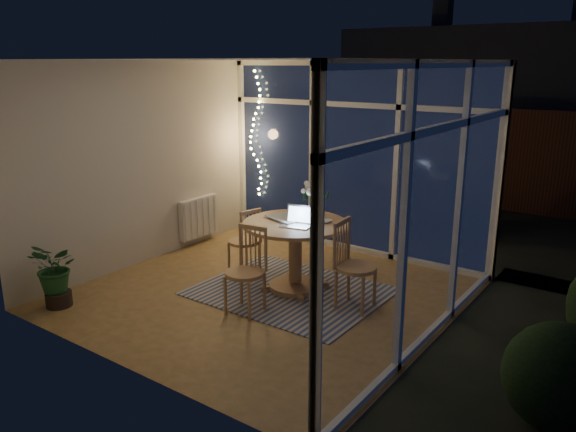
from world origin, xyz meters
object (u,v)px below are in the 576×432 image
object	(u,v)px
flower_vase	(315,210)
chair_front	(245,271)
dining_table	(295,256)
chair_left	(244,240)
potted_plant	(56,273)
laptop	(296,216)
chair_right	(356,265)

from	to	relation	value
flower_vase	chair_front	bearing A→B (deg)	-98.85
dining_table	chair_front	size ratio (longest dim) A/B	1.27
chair_left	potted_plant	world-z (taller)	chair_left
flower_vase	potted_plant	world-z (taller)	flower_vase
laptop	potted_plant	xyz separation A→B (m)	(-1.94, -1.76, -0.56)
chair_left	laptop	world-z (taller)	laptop
potted_plant	laptop	bearing A→B (deg)	42.19
chair_right	laptop	world-z (taller)	laptop
chair_right	laptop	bearing A→B (deg)	91.99
laptop	flower_vase	world-z (taller)	laptop
potted_plant	chair_left	bearing A→B (deg)	62.85
dining_table	flower_vase	world-z (taller)	flower_vase
chair_front	potted_plant	distance (m)	2.06
laptop	dining_table	bearing A→B (deg)	115.99
flower_vase	potted_plant	distance (m)	2.93
chair_right	flower_vase	bearing A→B (deg)	63.11
chair_left	flower_vase	world-z (taller)	flower_vase
chair_left	flower_vase	xyz separation A→B (m)	(0.93, 0.19, 0.49)
chair_right	chair_front	distance (m)	1.18
chair_right	flower_vase	world-z (taller)	flower_vase
chair_left	flower_vase	bearing A→B (deg)	115.07
dining_table	chair_left	xyz separation A→B (m)	(-0.83, 0.07, 0.02)
dining_table	potted_plant	world-z (taller)	dining_table
potted_plant	chair_right	bearing A→B (deg)	34.49
dining_table	chair_front	world-z (taller)	chair_front
chair_front	laptop	distance (m)	0.86
chair_left	chair_right	bearing A→B (deg)	99.47
chair_front	laptop	world-z (taller)	laptop
chair_left	flower_vase	size ratio (longest dim) A/B	4.12
chair_front	chair_right	bearing A→B (deg)	34.50
chair_right	chair_front	world-z (taller)	chair_right
chair_right	laptop	distance (m)	0.85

